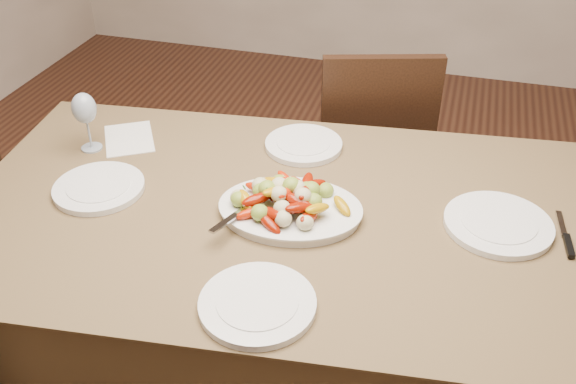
# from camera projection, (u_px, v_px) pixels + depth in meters

# --- Properties ---
(dining_table) EXTENTS (1.95, 1.24, 0.76)m
(dining_table) POSITION_uv_depth(u_px,v_px,m) (288.00, 309.00, 1.99)
(dining_table) COLOR brown
(dining_table) RESTS_ON ground
(chair_far) EXTENTS (0.52, 0.52, 0.95)m
(chair_far) POSITION_uv_depth(u_px,v_px,m) (368.00, 148.00, 2.60)
(chair_far) COLOR black
(chair_far) RESTS_ON ground
(serving_platter) EXTENTS (0.41, 0.32, 0.02)m
(serving_platter) POSITION_uv_depth(u_px,v_px,m) (290.00, 211.00, 1.75)
(serving_platter) COLOR white
(serving_platter) RESTS_ON dining_table
(roasted_vegetables) EXTENTS (0.33, 0.25, 0.09)m
(roasted_vegetables) POSITION_uv_depth(u_px,v_px,m) (290.00, 194.00, 1.72)
(roasted_vegetables) COLOR #751002
(roasted_vegetables) RESTS_ON serving_platter
(serving_spoon) EXTENTS (0.29, 0.14, 0.03)m
(serving_spoon) POSITION_uv_depth(u_px,v_px,m) (264.00, 206.00, 1.71)
(serving_spoon) COLOR #9EA0A8
(serving_spoon) RESTS_ON serving_platter
(plate_left) EXTENTS (0.26, 0.26, 0.02)m
(plate_left) POSITION_uv_depth(u_px,v_px,m) (99.00, 188.00, 1.85)
(plate_left) COLOR white
(plate_left) RESTS_ON dining_table
(plate_right) EXTENTS (0.29, 0.29, 0.02)m
(plate_right) POSITION_uv_depth(u_px,v_px,m) (498.00, 224.00, 1.71)
(plate_right) COLOR white
(plate_right) RESTS_ON dining_table
(plate_far) EXTENTS (0.25, 0.25, 0.02)m
(plate_far) POSITION_uv_depth(u_px,v_px,m) (304.00, 145.00, 2.05)
(plate_far) COLOR white
(plate_far) RESTS_ON dining_table
(plate_near) EXTENTS (0.27, 0.27, 0.02)m
(plate_near) POSITION_uv_depth(u_px,v_px,m) (257.00, 304.00, 1.46)
(plate_near) COLOR white
(plate_near) RESTS_ON dining_table
(wine_glass) EXTENTS (0.08, 0.08, 0.20)m
(wine_glass) POSITION_uv_depth(u_px,v_px,m) (86.00, 120.00, 1.99)
(wine_glass) COLOR #8C99A5
(wine_glass) RESTS_ON dining_table
(menu_card) EXTENTS (0.24, 0.26, 0.00)m
(menu_card) POSITION_uv_depth(u_px,v_px,m) (129.00, 139.00, 2.09)
(menu_card) COLOR silver
(menu_card) RESTS_ON dining_table
(table_knife) EXTENTS (0.03, 0.20, 0.01)m
(table_knife) POSITION_uv_depth(u_px,v_px,m) (565.00, 236.00, 1.67)
(table_knife) COLOR #9EA0A8
(table_knife) RESTS_ON dining_table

